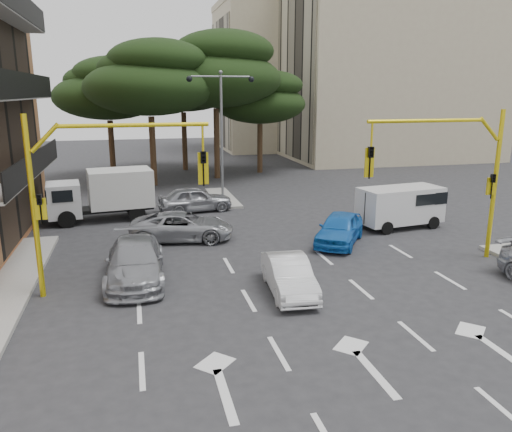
{
  "coord_description": "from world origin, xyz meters",
  "views": [
    {
      "loc": [
        -5.4,
        -14.81,
        6.64
      ],
      "look_at": [
        -0.56,
        4.84,
        1.6
      ],
      "focal_mm": 35.0,
      "sensor_mm": 36.0,
      "label": 1
    }
  ],
  "objects_px": {
    "box_truck_a": "(102,195)",
    "car_white_hatch": "(289,275)",
    "van_white": "(400,207)",
    "car_silver_wagon": "(135,261)",
    "car_silver_cross_b": "(195,199)",
    "signal_mast_right": "(458,165)",
    "street_lamp_center": "(221,112)",
    "car_blue_compact": "(340,228)",
    "signal_mast_left": "(90,180)",
    "car_silver_cross_a": "(182,226)"
  },
  "relations": [
    {
      "from": "box_truck_a",
      "to": "car_white_hatch",
      "type": "bearing_deg",
      "value": -158.38
    },
    {
      "from": "car_white_hatch",
      "to": "van_white",
      "type": "distance_m",
      "value": 10.45
    },
    {
      "from": "car_silver_wagon",
      "to": "car_silver_cross_b",
      "type": "distance_m",
      "value": 10.78
    },
    {
      "from": "signal_mast_right",
      "to": "car_white_hatch",
      "type": "distance_m",
      "value": 8.19
    },
    {
      "from": "street_lamp_center",
      "to": "car_white_hatch",
      "type": "distance_m",
      "value": 16.38
    },
    {
      "from": "car_silver_cross_b",
      "to": "box_truck_a",
      "type": "xyz_separation_m",
      "value": [
        -5.01,
        -0.78,
        0.62
      ]
    },
    {
      "from": "car_blue_compact",
      "to": "box_truck_a",
      "type": "distance_m",
      "value": 12.67
    },
    {
      "from": "street_lamp_center",
      "to": "car_blue_compact",
      "type": "relative_size",
      "value": 1.91
    },
    {
      "from": "car_blue_compact",
      "to": "street_lamp_center",
      "type": "bearing_deg",
      "value": 142.6
    },
    {
      "from": "street_lamp_center",
      "to": "car_silver_wagon",
      "type": "relative_size",
      "value": 1.56
    },
    {
      "from": "car_silver_wagon",
      "to": "box_truck_a",
      "type": "xyz_separation_m",
      "value": [
        -1.58,
        9.44,
        0.61
      ]
    },
    {
      "from": "van_white",
      "to": "signal_mast_right",
      "type": "bearing_deg",
      "value": -14.82
    },
    {
      "from": "car_silver_wagon",
      "to": "van_white",
      "type": "height_order",
      "value": "van_white"
    },
    {
      "from": "street_lamp_center",
      "to": "box_truck_a",
      "type": "xyz_separation_m",
      "value": [
        -7.13,
        -3.78,
        -4.1
      ]
    },
    {
      "from": "car_white_hatch",
      "to": "street_lamp_center",
      "type": "bearing_deg",
      "value": 92.54
    },
    {
      "from": "signal_mast_right",
      "to": "van_white",
      "type": "relative_size",
      "value": 1.44
    },
    {
      "from": "signal_mast_left",
      "to": "box_truck_a",
      "type": "distance_m",
      "value": 10.55
    },
    {
      "from": "signal_mast_right",
      "to": "car_white_hatch",
      "type": "height_order",
      "value": "signal_mast_right"
    },
    {
      "from": "car_silver_cross_b",
      "to": "street_lamp_center",
      "type": "bearing_deg",
      "value": -42.45
    },
    {
      "from": "car_silver_cross_a",
      "to": "car_blue_compact",
      "type": "bearing_deg",
      "value": -98.31
    },
    {
      "from": "car_white_hatch",
      "to": "car_silver_cross_b",
      "type": "distance_m",
      "value": 12.76
    },
    {
      "from": "signal_mast_right",
      "to": "car_blue_compact",
      "type": "height_order",
      "value": "signal_mast_right"
    },
    {
      "from": "signal_mast_left",
      "to": "car_white_hatch",
      "type": "xyz_separation_m",
      "value": [
        6.28,
        -1.65,
        -3.27
      ]
    },
    {
      "from": "signal_mast_left",
      "to": "street_lamp_center",
      "type": "height_order",
      "value": "street_lamp_center"
    },
    {
      "from": "signal_mast_left",
      "to": "box_truck_a",
      "type": "height_order",
      "value": "signal_mast_left"
    },
    {
      "from": "van_white",
      "to": "box_truck_a",
      "type": "relative_size",
      "value": 0.77
    },
    {
      "from": "street_lamp_center",
      "to": "box_truck_a",
      "type": "distance_m",
      "value": 9.05
    },
    {
      "from": "street_lamp_center",
      "to": "car_silver_wagon",
      "type": "distance_m",
      "value": 15.09
    },
    {
      "from": "car_blue_compact",
      "to": "car_silver_cross_b",
      "type": "distance_m",
      "value": 9.54
    },
    {
      "from": "car_silver_cross_a",
      "to": "signal_mast_left",
      "type": "bearing_deg",
      "value": 157.99
    },
    {
      "from": "car_white_hatch",
      "to": "car_silver_wagon",
      "type": "distance_m",
      "value": 5.6
    },
    {
      "from": "car_silver_wagon",
      "to": "box_truck_a",
      "type": "bearing_deg",
      "value": 101.67
    },
    {
      "from": "van_white",
      "to": "car_silver_cross_b",
      "type": "bearing_deg",
      "value": -129.41
    },
    {
      "from": "car_blue_compact",
      "to": "car_silver_cross_b",
      "type": "xyz_separation_m",
      "value": [
        -5.53,
        7.77,
        0.02
      ]
    },
    {
      "from": "signal_mast_left",
      "to": "car_blue_compact",
      "type": "xyz_separation_m",
      "value": [
        10.22,
        3.24,
        -3.19
      ]
    },
    {
      "from": "signal_mast_left",
      "to": "car_silver_cross_b",
      "type": "distance_m",
      "value": 12.38
    },
    {
      "from": "signal_mast_left",
      "to": "box_truck_a",
      "type": "bearing_deg",
      "value": 91.84
    },
    {
      "from": "car_silver_cross_a",
      "to": "car_silver_cross_b",
      "type": "distance_m",
      "value": 5.68
    },
    {
      "from": "car_white_hatch",
      "to": "van_white",
      "type": "relative_size",
      "value": 0.9
    },
    {
      "from": "car_blue_compact",
      "to": "car_silver_cross_b",
      "type": "height_order",
      "value": "car_silver_cross_b"
    },
    {
      "from": "signal_mast_left",
      "to": "car_silver_cross_a",
      "type": "height_order",
      "value": "signal_mast_left"
    },
    {
      "from": "van_white",
      "to": "box_truck_a",
      "type": "xyz_separation_m",
      "value": [
        -14.57,
        5.13,
        0.29
      ]
    },
    {
      "from": "signal_mast_left",
      "to": "box_truck_a",
      "type": "xyz_separation_m",
      "value": [
        -0.33,
        10.23,
        -2.55
      ]
    },
    {
      "from": "van_white",
      "to": "signal_mast_left",
      "type": "bearing_deg",
      "value": -78.0
    },
    {
      "from": "signal_mast_right",
      "to": "box_truck_a",
      "type": "xyz_separation_m",
      "value": [
        -13.94,
        10.23,
        -2.55
      ]
    },
    {
      "from": "car_blue_compact",
      "to": "car_silver_wagon",
      "type": "xyz_separation_m",
      "value": [
        -8.97,
        -2.45,
        0.03
      ]
    },
    {
      "from": "car_silver_cross_a",
      "to": "car_white_hatch",
      "type": "bearing_deg",
      "value": -148.12
    },
    {
      "from": "car_blue_compact",
      "to": "van_white",
      "type": "distance_m",
      "value": 4.45
    },
    {
      "from": "van_white",
      "to": "car_silver_wagon",
      "type": "bearing_deg",
      "value": -79.37
    },
    {
      "from": "signal_mast_right",
      "to": "signal_mast_left",
      "type": "bearing_deg",
      "value": 180.0
    }
  ]
}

